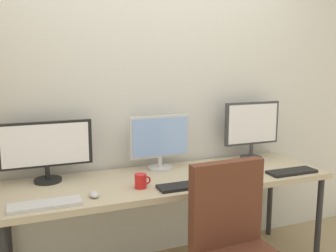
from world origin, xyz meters
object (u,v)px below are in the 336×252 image
object	(u,v)px
coffee_mug	(141,181)
computer_mouse	(94,194)
keyboard_right	(292,172)
keyboard_center	(184,186)
desk	(171,184)
monitor_left	(46,148)
keyboard_left	(45,204)
monitor_center	(160,141)
monitor_right	(252,127)

from	to	relation	value
coffee_mug	computer_mouse	bearing A→B (deg)	-170.61
keyboard_right	keyboard_center	bearing A→B (deg)	180.00
desk	keyboard_center	bearing A→B (deg)	-90.00
monitor_left	coffee_mug	bearing A→B (deg)	-32.99
computer_mouse	coffee_mug	distance (m)	0.31
keyboard_left	computer_mouse	size ratio (longest dim) A/B	4.10
desk	keyboard_left	world-z (taller)	keyboard_left
desk	keyboard_center	xyz separation A→B (m)	(0.00, -0.23, 0.06)
monitor_left	keyboard_left	distance (m)	0.50
coffee_mug	keyboard_right	bearing A→B (deg)	-4.89
keyboard_left	keyboard_right	world-z (taller)	same
monitor_center	monitor_right	xyz separation A→B (m)	(0.79, 0.00, 0.05)
monitor_left	monitor_right	size ratio (longest dim) A/B	1.22
monitor_right	keyboard_left	size ratio (longest dim) A/B	1.23
monitor_center	coffee_mug	bearing A→B (deg)	-126.38
desk	monitor_right	distance (m)	0.88
monitor_right	monitor_center	bearing A→B (deg)	-180.00
monitor_right	keyboard_right	xyz separation A→B (m)	(0.05, -0.44, -0.25)
desk	monitor_center	size ratio (longest dim) A/B	4.89
keyboard_left	keyboard_center	xyz separation A→B (m)	(0.84, 0.00, 0.00)
keyboard_right	computer_mouse	size ratio (longest dim) A/B	3.80
monitor_center	computer_mouse	size ratio (longest dim) A/B	4.75
desk	monitor_left	distance (m)	0.87
computer_mouse	keyboard_center	bearing A→B (deg)	-4.41
coffee_mug	desk	bearing A→B (deg)	27.94
keyboard_right	computer_mouse	distance (m)	1.40
monitor_right	computer_mouse	bearing A→B (deg)	-163.60
desk	monitor_center	world-z (taller)	monitor_center
keyboard_right	coffee_mug	bearing A→B (deg)	175.11
desk	coffee_mug	distance (m)	0.31
coffee_mug	monitor_center	bearing A→B (deg)	53.62
monitor_right	keyboard_center	world-z (taller)	monitor_right
desk	keyboard_left	bearing A→B (deg)	-164.69
monitor_right	computer_mouse	world-z (taller)	monitor_right
monitor_left	keyboard_right	world-z (taller)	monitor_left
keyboard_center	monitor_center	bearing A→B (deg)	90.00
keyboard_left	coffee_mug	distance (m)	0.59
desk	computer_mouse	world-z (taller)	computer_mouse
monitor_center	monitor_right	distance (m)	0.79
keyboard_center	coffee_mug	distance (m)	0.28
monitor_right	keyboard_center	xyz separation A→B (m)	(-0.79, -0.44, -0.25)
keyboard_left	monitor_right	bearing A→B (deg)	15.15
monitor_left	keyboard_right	distance (m)	1.71
desk	monitor_right	size ratio (longest dim) A/B	4.58
monitor_left	keyboard_center	bearing A→B (deg)	-29.14
computer_mouse	keyboard_right	bearing A→B (deg)	-1.77
keyboard_center	desk	bearing A→B (deg)	90.00
desk	keyboard_left	xyz separation A→B (m)	(-0.84, -0.23, 0.06)
keyboard_center	computer_mouse	world-z (taller)	computer_mouse
monitor_right	coffee_mug	size ratio (longest dim) A/B	4.58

